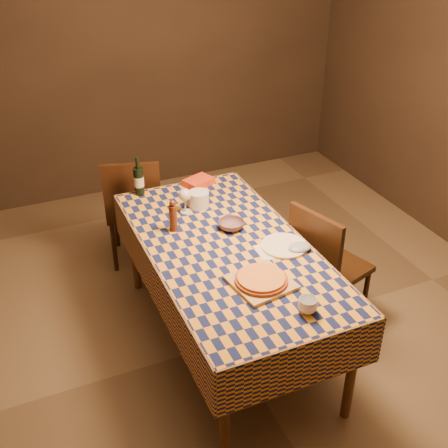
{
  "coord_description": "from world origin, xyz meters",
  "views": [
    {
      "loc": [
        -1.15,
        -2.59,
        2.62
      ],
      "look_at": [
        0.0,
        0.05,
        0.9
      ],
      "focal_mm": 45.0,
      "sensor_mm": 36.0,
      "label": 1
    }
  ],
  "objects_px": {
    "chair_far": "(134,206)",
    "bowl": "(231,225)",
    "white_plate": "(284,246)",
    "cutting_board": "(261,282)",
    "wine_bottle": "(139,181)",
    "dining_table": "(227,257)",
    "pizza": "(261,279)",
    "chair_right": "(324,263)"
  },
  "relations": [
    {
      "from": "dining_table",
      "to": "white_plate",
      "type": "height_order",
      "value": "white_plate"
    },
    {
      "from": "wine_bottle",
      "to": "dining_table",
      "type": "bearing_deg",
      "value": -71.26
    },
    {
      "from": "dining_table",
      "to": "cutting_board",
      "type": "distance_m",
      "value": 0.42
    },
    {
      "from": "dining_table",
      "to": "chair_right",
      "type": "relative_size",
      "value": 1.98
    },
    {
      "from": "cutting_board",
      "to": "pizza",
      "type": "bearing_deg",
      "value": 90.0
    },
    {
      "from": "dining_table",
      "to": "cutting_board",
      "type": "bearing_deg",
      "value": -87.46
    },
    {
      "from": "bowl",
      "to": "white_plate",
      "type": "xyz_separation_m",
      "value": [
        0.2,
        -0.32,
        -0.02
      ]
    },
    {
      "from": "white_plate",
      "to": "cutting_board",
      "type": "bearing_deg",
      "value": -137.04
    },
    {
      "from": "bowl",
      "to": "chair_right",
      "type": "relative_size",
      "value": 0.18
    },
    {
      "from": "pizza",
      "to": "chair_far",
      "type": "xyz_separation_m",
      "value": [
        -0.29,
        1.57,
        -0.28
      ]
    },
    {
      "from": "cutting_board",
      "to": "chair_right",
      "type": "relative_size",
      "value": 0.33
    },
    {
      "from": "pizza",
      "to": "chair_right",
      "type": "xyz_separation_m",
      "value": [
        0.63,
        0.33,
        -0.28
      ]
    },
    {
      "from": "bowl",
      "to": "chair_right",
      "type": "xyz_separation_m",
      "value": [
        0.55,
        -0.26,
        -0.27
      ]
    },
    {
      "from": "white_plate",
      "to": "chair_far",
      "type": "distance_m",
      "value": 1.45
    },
    {
      "from": "dining_table",
      "to": "white_plate",
      "type": "relative_size",
      "value": 6.62
    },
    {
      "from": "dining_table",
      "to": "bowl",
      "type": "relative_size",
      "value": 11.18
    },
    {
      "from": "bowl",
      "to": "white_plate",
      "type": "height_order",
      "value": "bowl"
    },
    {
      "from": "pizza",
      "to": "cutting_board",
      "type": "bearing_deg",
      "value": -90.0
    },
    {
      "from": "cutting_board",
      "to": "wine_bottle",
      "type": "relative_size",
      "value": 1.09
    },
    {
      "from": "dining_table",
      "to": "white_plate",
      "type": "distance_m",
      "value": 0.35
    },
    {
      "from": "dining_table",
      "to": "chair_far",
      "type": "distance_m",
      "value": 1.2
    },
    {
      "from": "dining_table",
      "to": "wine_bottle",
      "type": "xyz_separation_m",
      "value": [
        -0.29,
        0.86,
        0.18
      ]
    },
    {
      "from": "wine_bottle",
      "to": "chair_far",
      "type": "distance_m",
      "value": 0.46
    },
    {
      "from": "bowl",
      "to": "wine_bottle",
      "type": "xyz_separation_m",
      "value": [
        -0.4,
        0.68,
        0.08
      ]
    },
    {
      "from": "dining_table",
      "to": "pizza",
      "type": "height_order",
      "value": "pizza"
    },
    {
      "from": "wine_bottle",
      "to": "white_plate",
      "type": "height_order",
      "value": "wine_bottle"
    },
    {
      "from": "pizza",
      "to": "chair_right",
      "type": "bearing_deg",
      "value": 27.49
    },
    {
      "from": "cutting_board",
      "to": "white_plate",
      "type": "bearing_deg",
      "value": 42.96
    },
    {
      "from": "wine_bottle",
      "to": "white_plate",
      "type": "xyz_separation_m",
      "value": [
        0.6,
        -1.01,
        -0.1
      ]
    },
    {
      "from": "chair_right",
      "to": "cutting_board",
      "type": "bearing_deg",
      "value": -152.51
    },
    {
      "from": "pizza",
      "to": "white_plate",
      "type": "xyz_separation_m",
      "value": [
        0.29,
        0.27,
        -0.03
      ]
    },
    {
      "from": "wine_bottle",
      "to": "cutting_board",
      "type": "bearing_deg",
      "value": -76.3
    },
    {
      "from": "pizza",
      "to": "chair_right",
      "type": "relative_size",
      "value": 0.35
    },
    {
      "from": "cutting_board",
      "to": "chair_far",
      "type": "bearing_deg",
      "value": 100.54
    },
    {
      "from": "chair_far",
      "to": "bowl",
      "type": "bearing_deg",
      "value": -68.67
    },
    {
      "from": "bowl",
      "to": "chair_far",
      "type": "xyz_separation_m",
      "value": [
        -0.38,
        0.97,
        -0.27
      ]
    },
    {
      "from": "bowl",
      "to": "white_plate",
      "type": "distance_m",
      "value": 0.38
    },
    {
      "from": "white_plate",
      "to": "chair_right",
      "type": "relative_size",
      "value": 0.3
    },
    {
      "from": "pizza",
      "to": "wine_bottle",
      "type": "distance_m",
      "value": 1.32
    },
    {
      "from": "dining_table",
      "to": "chair_far",
      "type": "relative_size",
      "value": 1.98
    },
    {
      "from": "pizza",
      "to": "bowl",
      "type": "distance_m",
      "value": 0.6
    },
    {
      "from": "dining_table",
      "to": "chair_far",
      "type": "height_order",
      "value": "chair_far"
    }
  ]
}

